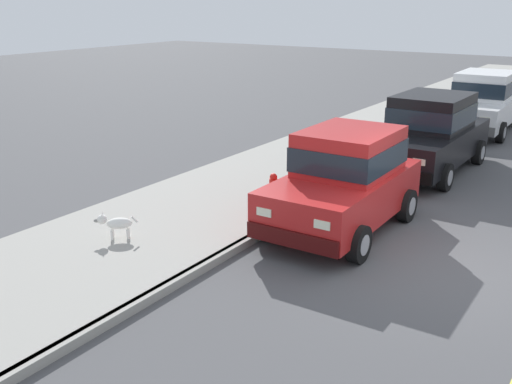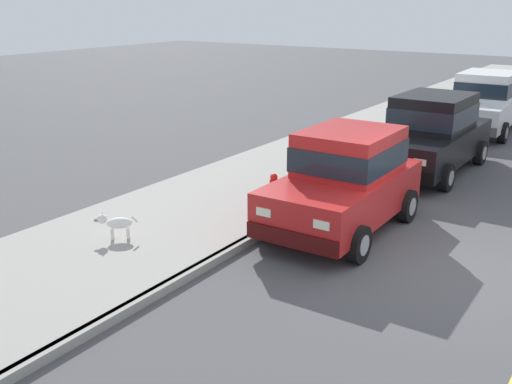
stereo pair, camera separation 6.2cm
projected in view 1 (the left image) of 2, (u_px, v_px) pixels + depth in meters
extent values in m
plane|color=#4C4C4F|center=(444.00, 269.00, 9.64)|extent=(80.00, 80.00, 0.00)
cube|color=gray|center=(275.00, 225.00, 11.30)|extent=(0.16, 64.00, 0.14)
cube|color=#99968E|center=(201.00, 208.00, 12.25)|extent=(3.60, 64.00, 0.14)
cube|color=red|center=(342.00, 195.00, 11.05)|extent=(1.75, 3.71, 0.76)
cube|color=red|center=(350.00, 151.00, 11.01)|extent=(1.53, 1.91, 0.80)
cube|color=#19232D|center=(349.00, 154.00, 11.02)|extent=(1.56, 1.95, 0.44)
cube|color=#400A0A|center=(294.00, 238.00, 9.69)|extent=(1.69, 0.21, 0.28)
cube|color=#400A0A|center=(378.00, 183.00, 12.56)|extent=(1.69, 0.21, 0.28)
cylinder|color=black|center=(359.00, 244.00, 9.80)|extent=(0.22, 0.64, 0.64)
cylinder|color=#9E9EA3|center=(359.00, 244.00, 9.80)|extent=(0.24, 0.35, 0.35)
cylinder|color=black|center=(270.00, 223.00, 10.70)|extent=(0.22, 0.64, 0.64)
cylinder|color=#9E9EA3|center=(270.00, 223.00, 10.70)|extent=(0.24, 0.35, 0.35)
cylinder|color=black|center=(407.00, 205.00, 11.63)|extent=(0.22, 0.64, 0.64)
cylinder|color=#9E9EA3|center=(407.00, 205.00, 11.63)|extent=(0.24, 0.35, 0.35)
cylinder|color=black|center=(327.00, 191.00, 12.52)|extent=(0.22, 0.64, 0.64)
cylinder|color=#9E9EA3|center=(327.00, 191.00, 12.52)|extent=(0.24, 0.35, 0.35)
cube|color=#EAEACC|center=(323.00, 224.00, 9.28)|extent=(0.28, 0.08, 0.14)
cube|color=#EAEACC|center=(265.00, 212.00, 9.83)|extent=(0.28, 0.08, 0.14)
cube|color=black|center=(428.00, 144.00, 14.93)|extent=(1.86, 4.52, 0.76)
cube|color=black|center=(433.00, 111.00, 14.77)|extent=(1.61, 2.12, 0.84)
cube|color=#19232D|center=(432.00, 114.00, 14.79)|extent=(1.65, 2.16, 0.46)
cube|color=black|center=(394.00, 173.00, 13.28)|extent=(1.77, 0.22, 0.28)
cube|color=black|center=(454.00, 137.00, 16.74)|extent=(1.77, 0.22, 0.28)
cylinder|color=black|center=(445.00, 177.00, 13.47)|extent=(0.23, 0.64, 0.64)
cylinder|color=#9E9EA3|center=(445.00, 177.00, 13.47)|extent=(0.24, 0.36, 0.35)
cylinder|color=black|center=(371.00, 165.00, 14.44)|extent=(0.23, 0.64, 0.64)
cylinder|color=#9E9EA3|center=(371.00, 165.00, 14.44)|extent=(0.24, 0.36, 0.35)
cylinder|color=black|center=(478.00, 152.00, 15.67)|extent=(0.23, 0.64, 0.64)
cylinder|color=#9E9EA3|center=(478.00, 152.00, 15.67)|extent=(0.24, 0.36, 0.35)
cylinder|color=black|center=(412.00, 143.00, 16.63)|extent=(0.23, 0.64, 0.64)
cylinder|color=#9E9EA3|center=(412.00, 143.00, 16.63)|extent=(0.24, 0.36, 0.35)
cube|color=#EAEACC|center=(419.00, 162.00, 12.85)|extent=(0.28, 0.08, 0.14)
cube|color=#EAEACC|center=(371.00, 154.00, 13.45)|extent=(0.28, 0.08, 0.14)
cube|color=white|center=(482.00, 110.00, 19.47)|extent=(1.89, 4.53, 0.76)
cube|color=white|center=(486.00, 85.00, 19.30)|extent=(1.63, 2.13, 0.84)
cube|color=#19232D|center=(485.00, 87.00, 19.32)|extent=(1.66, 2.17, 0.46)
cube|color=#505050|center=(464.00, 129.00, 17.78)|extent=(1.77, 0.24, 0.28)
cube|color=#505050|center=(495.00, 107.00, 21.31)|extent=(1.77, 0.24, 0.28)
cylinder|color=black|center=(501.00, 132.00, 18.01)|extent=(0.23, 0.64, 0.64)
cylinder|color=#9E9EA3|center=(501.00, 132.00, 18.01)|extent=(0.25, 0.36, 0.35)
cylinder|color=black|center=(441.00, 126.00, 18.92)|extent=(0.23, 0.64, 0.64)
cylinder|color=#9E9EA3|center=(441.00, 126.00, 18.92)|extent=(0.25, 0.36, 0.35)
cylinder|color=black|center=(463.00, 112.00, 21.17)|extent=(0.23, 0.64, 0.64)
cylinder|color=#9E9EA3|center=(463.00, 112.00, 21.17)|extent=(0.25, 0.36, 0.35)
cube|color=#EAEACC|center=(485.00, 119.00, 17.36)|extent=(0.28, 0.09, 0.14)
cube|color=#EAEACC|center=(446.00, 116.00, 17.93)|extent=(0.28, 0.09, 0.14)
ellipsoid|color=white|center=(119.00, 223.00, 10.42)|extent=(0.46, 0.44, 0.20)
cylinder|color=white|center=(112.00, 235.00, 10.40)|extent=(0.05, 0.05, 0.18)
cylinder|color=white|center=(113.00, 233.00, 10.52)|extent=(0.05, 0.05, 0.18)
cylinder|color=white|center=(128.00, 234.00, 10.44)|extent=(0.05, 0.05, 0.18)
cylinder|color=white|center=(128.00, 232.00, 10.55)|extent=(0.05, 0.05, 0.18)
sphere|color=white|center=(102.00, 219.00, 10.35)|extent=(0.17, 0.17, 0.17)
ellipsoid|color=gray|center=(97.00, 221.00, 10.35)|extent=(0.13, 0.13, 0.06)
cone|color=white|center=(102.00, 216.00, 10.28)|extent=(0.06, 0.06, 0.07)
cone|color=white|center=(103.00, 214.00, 10.38)|extent=(0.06, 0.06, 0.07)
cylinder|color=white|center=(134.00, 219.00, 10.44)|extent=(0.11, 0.10, 0.13)
cylinder|color=red|center=(273.00, 207.00, 12.02)|extent=(0.24, 0.24, 0.06)
cylinder|color=red|center=(273.00, 192.00, 11.92)|extent=(0.17, 0.17, 0.55)
sphere|color=red|center=(273.00, 177.00, 11.83)|extent=(0.15, 0.15, 0.15)
cylinder|color=red|center=(268.00, 190.00, 11.98)|extent=(0.10, 0.07, 0.07)
cylinder|color=red|center=(278.00, 192.00, 11.85)|extent=(0.10, 0.07, 0.07)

